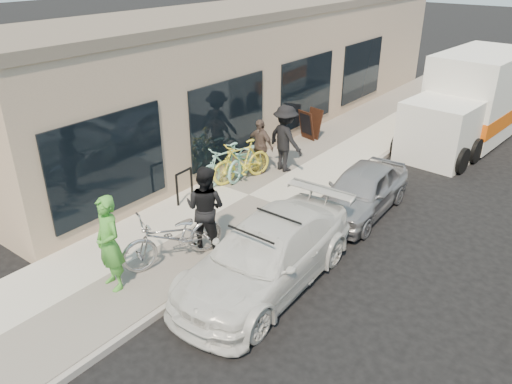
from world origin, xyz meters
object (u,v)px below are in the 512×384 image
Objects in this scene: sandwich_board at (310,124)px; cruiser_bike_c at (242,161)px; tandem_bike at (173,237)px; man_standing at (205,208)px; bike_rack at (184,183)px; sedan_silver at (362,190)px; cruiser_bike_b at (247,158)px; woman_rider at (109,244)px; bystander_a at (285,138)px; bystander_b at (260,146)px; moving_truck at (471,104)px; cruiser_bike_a at (226,164)px; sedan_white at (266,255)px.

cruiser_bike_c reaches higher than sandwich_board.
man_standing is (0.11, 0.82, 0.35)m from tandem_bike.
sedan_silver is at bearing 33.87° from bike_rack.
sedan_silver is 3.32m from cruiser_bike_c.
sedan_silver is at bearing -5.70° from cruiser_bike_b.
woman_rider is 0.98× the size of bystander_a.
cruiser_bike_c is 0.79m from bystander_b.
moving_truck is 11.45m from tandem_bike.
tandem_bike is 5.27m from bystander_a.
cruiser_bike_a is at bearing 135.26° from tandem_bike.
sandwich_board is 0.22× the size of sedan_white.
cruiser_bike_a is 1.88m from bystander_a.
sedan_silver is 1.92× the size of cruiser_bike_a.
sandwich_board is 3.22m from bystander_b.
woman_rider is 2.12m from man_standing.
sedan_white is at bearing -88.23° from moving_truck.
bystander_b is at bearing 61.55° from bystander_a.
sandwich_board is 4.35m from cruiser_bike_a.
tandem_bike is 1.34m from woman_rider.
woman_rider reaches higher than cruiser_bike_a.
sedan_silver is at bearing -1.70° from bystander_b.
bystander_b reaches higher than tandem_bike.
man_standing reaches higher than cruiser_bike_b.
moving_truck is at bearing -115.95° from man_standing.
sedan_white is (3.51, -7.15, -0.00)m from sandwich_board.
sedan_white is at bearing -49.56° from sandwich_board.
tandem_bike reaches higher than cruiser_bike_b.
woman_rider is at bearing -66.46° from bike_rack.
tandem_bike is at bearing 114.46° from bystander_a.
bystander_a is (-2.67, 4.49, 0.45)m from sedan_white.
sandwich_board is (-0.01, 5.81, -0.01)m from bike_rack.
tandem_bike is 4.50m from cruiser_bike_b.
bike_rack is 2.67m from tandem_bike.
bike_rack is at bearing 123.41° from woman_rider.
tandem_bike reaches higher than sedan_silver.
moving_truck is 3.26× the size of woman_rider.
bystander_b reaches higher than cruiser_bike_a.
cruiser_bike_a is 0.45m from cruiser_bike_c.
cruiser_bike_c is (-3.27, -0.55, 0.12)m from sedan_silver.
sedan_silver is 6.82m from moving_truck.
tandem_bike is 3.86m from cruiser_bike_a.
sedan_silver is 3.61m from cruiser_bike_a.
moving_truck is at bearing 79.32° from cruiser_bike_c.
moving_truck reaches higher than cruiser_bike_b.
sedan_silver is at bearing 25.73° from cruiser_bike_c.
moving_truck is 8.67m from cruiser_bike_a.
man_standing is 4.48m from bystander_a.
moving_truck is 10.61m from man_standing.
cruiser_bike_a is at bearing 115.60° from woman_rider.
cruiser_bike_b is at bearing 129.79° from tandem_bike.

